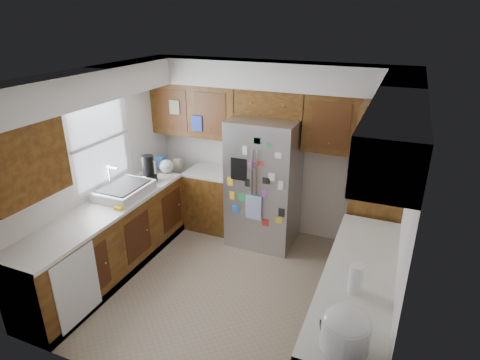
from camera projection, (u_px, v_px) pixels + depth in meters
name	position (u px, v px, depth m)	size (l,w,h in m)	color
floor	(229.00, 287.00, 4.86)	(3.60, 3.60, 0.00)	gray
room_shell	(232.00, 133.00, 4.50)	(3.64, 3.24, 2.52)	silver
left_counter_run	(134.00, 233.00, 5.20)	(1.36, 3.20, 0.92)	#3A1C0B
right_counter_run	(354.00, 319.00, 3.76)	(0.63, 2.25, 0.92)	#3A1C0B
pantry	(379.00, 190.00, 4.89)	(0.60, 0.90, 2.15)	#3A1C0B
fridge	(264.00, 183.00, 5.53)	(0.90, 0.79, 1.80)	#A4A5AA
bridge_cabinet	(272.00, 102.00, 5.31)	(0.96, 0.34, 0.35)	#3A1C0B
fridge_top_items	(263.00, 79.00, 5.24)	(0.76, 0.26, 0.26)	#1D2CA4
sink_assembly	(124.00, 190.00, 5.09)	(0.52, 0.75, 0.37)	silver
left_counter_clutter	(157.00, 167.00, 5.66)	(0.37, 0.80, 0.38)	black
rice_cooker	(346.00, 329.00, 2.74)	(0.35, 0.34, 0.30)	white
paper_towel	(356.00, 278.00, 3.30)	(0.12, 0.12, 0.26)	white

